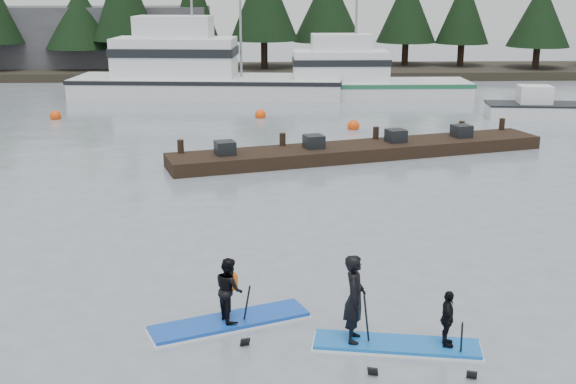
{
  "coord_description": "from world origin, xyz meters",
  "views": [
    {
      "loc": [
        -0.59,
        -12.86,
        6.5
      ],
      "look_at": [
        0.0,
        6.0,
        1.1
      ],
      "focal_mm": 45.0,
      "sensor_mm": 36.0,
      "label": 1
    }
  ],
  "objects_px": {
    "floating_dock": "(361,151)",
    "paddleboard_duo": "(386,316)",
    "fishing_boat_medium": "(359,88)",
    "paddleboard_solo": "(229,303)",
    "fishing_boat_large": "(199,85)"
  },
  "relations": [
    {
      "from": "floating_dock",
      "to": "paddleboard_duo",
      "type": "relative_size",
      "value": 4.86
    },
    {
      "from": "fishing_boat_medium",
      "to": "floating_dock",
      "type": "xyz_separation_m",
      "value": [
        -1.91,
        -15.98,
        -0.28
      ]
    },
    {
      "from": "floating_dock",
      "to": "paddleboard_solo",
      "type": "distance_m",
      "value": 15.2
    },
    {
      "from": "fishing_boat_large",
      "to": "floating_dock",
      "type": "relative_size",
      "value": 1.08
    },
    {
      "from": "floating_dock",
      "to": "paddleboard_duo",
      "type": "xyz_separation_m",
      "value": [
        -1.55,
        -15.53,
        0.38
      ]
    },
    {
      "from": "fishing_boat_medium",
      "to": "paddleboard_solo",
      "type": "xyz_separation_m",
      "value": [
        -6.41,
        -30.5,
        -0.05
      ]
    },
    {
      "from": "floating_dock",
      "to": "paddleboard_duo",
      "type": "height_order",
      "value": "paddleboard_duo"
    },
    {
      "from": "fishing_boat_large",
      "to": "paddleboard_solo",
      "type": "bearing_deg",
      "value": -79.33
    },
    {
      "from": "fishing_boat_medium",
      "to": "paddleboard_duo",
      "type": "xyz_separation_m",
      "value": [
        -3.47,
        -31.52,
        0.1
      ]
    },
    {
      "from": "fishing_boat_medium",
      "to": "paddleboard_duo",
      "type": "bearing_deg",
      "value": -96.03
    },
    {
      "from": "fishing_boat_large",
      "to": "paddleboard_solo",
      "type": "distance_m",
      "value": 31.36
    },
    {
      "from": "fishing_boat_large",
      "to": "fishing_boat_medium",
      "type": "distance_m",
      "value": 9.73
    },
    {
      "from": "fishing_boat_large",
      "to": "floating_dock",
      "type": "distance_m",
      "value": 18.41
    },
    {
      "from": "fishing_boat_large",
      "to": "paddleboard_solo",
      "type": "height_order",
      "value": "fishing_boat_large"
    },
    {
      "from": "fishing_boat_medium",
      "to": "paddleboard_duo",
      "type": "distance_m",
      "value": 31.71
    }
  ]
}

